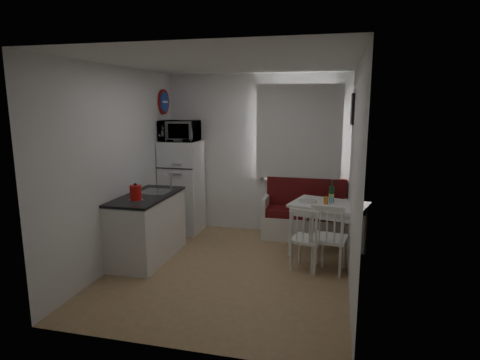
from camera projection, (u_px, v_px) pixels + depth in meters
The scene contains 22 objects.
floor at pixel (229, 270), 5.20m from camera, with size 3.00×3.50×0.02m, color #A28356.
ceiling at pixel (228, 62), 4.71m from camera, with size 3.00×3.50×0.02m, color white.
wall_back at pixel (256, 154), 6.62m from camera, with size 3.00×0.02×2.60m, color white.
wall_front at pixel (172, 206), 3.28m from camera, with size 3.00×0.02×2.60m, color white.
wall_left at pixel (119, 167), 5.30m from camera, with size 0.02×3.50×2.60m, color white.
wall_right at pixel (354, 177), 4.61m from camera, with size 0.02×3.50×2.60m, color white.
window at pixel (299, 135), 6.37m from camera, with size 1.22×0.06×1.47m, color white.
curtain at pixel (299, 133), 6.29m from camera, with size 1.35×0.02×1.50m, color white.
kitchen_counter at pixel (148, 226), 5.54m from camera, with size 0.62×1.32×1.16m.
wall_sign at pixel (164, 102), 6.51m from camera, with size 0.40×0.40×0.03m, color #1C43A9.
picture_frame at pixel (352, 109), 5.52m from camera, with size 0.04×0.52×0.42m, color black.
bench at pixel (305, 219), 6.38m from camera, with size 1.33×0.51×0.95m.
dining_table at pixel (329, 209), 5.60m from camera, with size 1.16×0.95×0.76m.
chair_left at pixel (307, 233), 5.06m from camera, with size 0.48×0.47×0.45m.
chair_right at pixel (329, 231), 4.98m from camera, with size 0.49×0.47×0.49m.
fridge at pixel (182, 187), 6.66m from camera, with size 0.61×0.61×1.52m, color white.
microwave at pixel (179, 131), 6.44m from camera, with size 0.60×0.40×0.33m, color white.
kettle at pixel (136, 193), 5.05m from camera, with size 0.17×0.17×0.23m, color red.
wine_bottle at pixel (332, 191), 5.65m from camera, with size 0.08×0.08×0.31m, color #154324, non-canonical shape.
drinking_glass_orange at pixel (326, 200), 5.54m from camera, with size 0.06×0.06×0.10m, color orange.
drinking_glass_blue at pixel (331, 199), 5.62m from camera, with size 0.06×0.06×0.10m, color #83C8E0.
plate at pixel (308, 201), 5.67m from camera, with size 0.25×0.25×0.02m, color white.
Camera 1 is at (1.29, -4.71, 2.13)m, focal length 30.00 mm.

